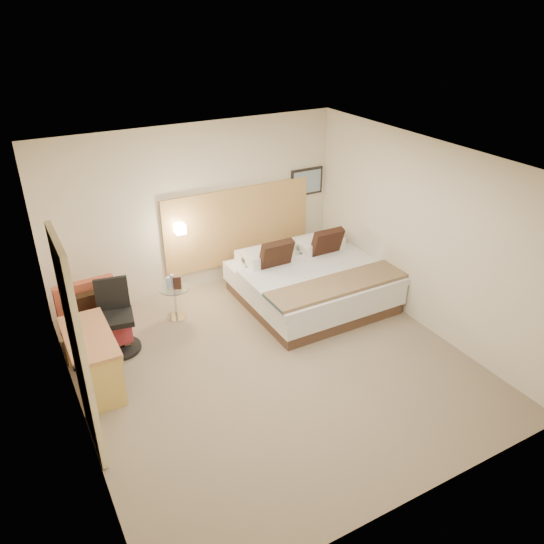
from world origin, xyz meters
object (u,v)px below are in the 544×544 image
desk_chair (116,323)px  lounge_chair (93,321)px  bed (311,282)px  desk (92,345)px  side_table (175,301)px

desk_chair → lounge_chair: bearing=130.2°
bed → desk: (-3.43, -0.46, 0.24)m
desk → desk_chair: desk_chair is taller
lounge_chair → desk: size_ratio=0.73×
side_table → desk: desk is taller
side_table → desk: (-1.39, -1.02, 0.30)m
bed → lounge_chair: size_ratio=2.54×
bed → side_table: (-2.04, 0.56, -0.06)m
side_table → desk: bearing=-143.8°
lounge_chair → desk_chair: 0.40m
bed → desk: bed is taller
desk_chair → desk: bearing=-124.3°
bed → desk: bearing=-172.4°
bed → desk: size_ratio=1.85×
bed → lounge_chair: bed is taller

